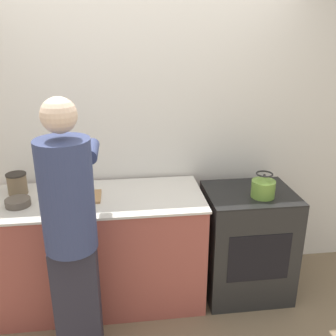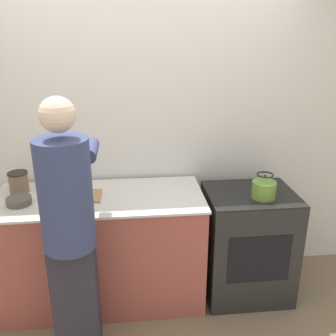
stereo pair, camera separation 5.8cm
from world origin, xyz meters
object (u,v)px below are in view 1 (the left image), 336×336
(bowl_prep, at_px, (18,202))
(canister_jar, at_px, (17,184))
(oven, at_px, (246,242))
(person, at_px, (71,227))
(knife, at_px, (78,195))
(kettle, at_px, (263,187))
(cutting_board, at_px, (75,198))

(bowl_prep, xyz_separation_m, canister_jar, (-0.05, 0.22, 0.06))
(oven, distance_m, canister_jar, 1.89)
(person, distance_m, knife, 0.56)
(person, relative_size, canister_jar, 10.70)
(person, bearing_deg, kettle, 16.09)
(person, bearing_deg, knife, 91.24)
(cutting_board, height_order, canister_jar, canister_jar)
(kettle, bearing_deg, oven, 122.43)
(oven, height_order, kettle, kettle)
(kettle, bearing_deg, knife, 173.56)
(knife, bearing_deg, bowl_prep, -158.56)
(person, distance_m, cutting_board, 0.54)
(cutting_board, height_order, knife, knife)
(person, bearing_deg, oven, 20.46)
(knife, xyz_separation_m, canister_jar, (-0.47, 0.13, 0.06))
(person, height_order, cutting_board, person)
(oven, distance_m, person, 1.50)
(bowl_prep, distance_m, canister_jar, 0.24)
(person, relative_size, knife, 8.58)
(cutting_board, height_order, kettle, kettle)
(knife, relative_size, kettle, 1.07)
(oven, distance_m, kettle, 0.55)
(bowl_prep, bearing_deg, person, -47.70)
(person, distance_m, kettle, 1.44)
(knife, xyz_separation_m, bowl_prep, (-0.42, -0.09, 0.01))
(person, relative_size, cutting_board, 4.54)
(cutting_board, bearing_deg, canister_jar, 161.10)
(person, xyz_separation_m, canister_jar, (-0.48, 0.69, 0.03))
(oven, distance_m, bowl_prep, 1.82)
(oven, distance_m, cutting_board, 1.44)
(kettle, relative_size, bowl_prep, 1.07)
(oven, relative_size, person, 0.51)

